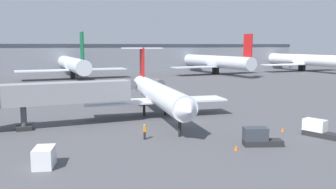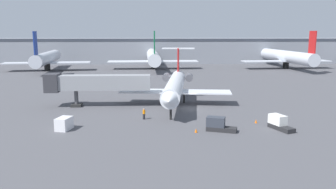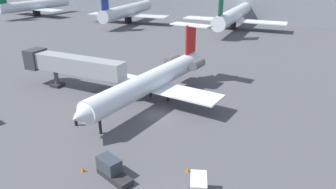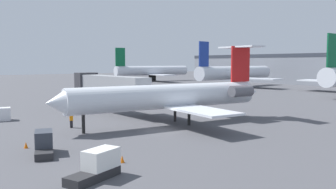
# 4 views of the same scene
# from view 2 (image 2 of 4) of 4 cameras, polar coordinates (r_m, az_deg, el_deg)

# --- Properties ---
(ground_plane) EXTENTS (400.00, 400.00, 0.10)m
(ground_plane) POSITION_cam_2_polar(r_m,az_deg,el_deg) (59.43, 3.71, -2.36)
(ground_plane) COLOR #4C4C51
(regional_jet) EXTENTS (20.64, 29.53, 9.85)m
(regional_jet) POSITION_cam_2_polar(r_m,az_deg,el_deg) (62.10, 1.22, 1.58)
(regional_jet) COLOR silver
(regional_jet) RESTS_ON ground_plane
(jet_bridge) EXTENTS (18.39, 3.22, 5.92)m
(jet_bridge) POSITION_cam_2_polar(r_m,az_deg,el_deg) (61.52, -12.63, 1.92)
(jet_bridge) COLOR gray
(jet_bridge) RESTS_ON ground_plane
(ground_crew_marshaller) EXTENTS (0.38, 0.47, 1.69)m
(ground_crew_marshaller) POSITION_cam_2_polar(r_m,az_deg,el_deg) (51.72, -4.06, -3.25)
(ground_crew_marshaller) COLOR black
(ground_crew_marshaller) RESTS_ON ground_plane
(baggage_tug_lead) EXTENTS (2.75, 4.24, 1.90)m
(baggage_tug_lead) POSITION_cam_2_polar(r_m,az_deg,el_deg) (48.87, 18.17, -4.57)
(baggage_tug_lead) COLOR #262628
(baggage_tug_lead) RESTS_ON ground_plane
(baggage_tug_trailing) EXTENTS (4.24, 2.60, 1.90)m
(baggage_tug_trailing) POSITION_cam_2_polar(r_m,az_deg,el_deg) (46.01, 8.43, -5.07)
(baggage_tug_trailing) COLOR #262628
(baggage_tug_trailing) RESTS_ON ground_plane
(cargo_container_uld) EXTENTS (2.13, 2.73, 1.70)m
(cargo_container_uld) POSITION_cam_2_polar(r_m,az_deg,el_deg) (48.22, -17.05, -4.70)
(cargo_container_uld) COLOR silver
(cargo_container_uld) RESTS_ON ground_plane
(traffic_cone_near) EXTENTS (0.36, 0.36, 0.55)m
(traffic_cone_near) POSITION_cam_2_polar(r_m,az_deg,el_deg) (51.21, 14.56, -4.37)
(traffic_cone_near) COLOR orange
(traffic_cone_near) RESTS_ON ground_plane
(traffic_cone_mid) EXTENTS (0.36, 0.36, 0.55)m
(traffic_cone_mid) POSITION_cam_2_polar(r_m,az_deg,el_deg) (45.16, 4.73, -6.03)
(traffic_cone_mid) COLOR orange
(traffic_cone_mid) RESTS_ON ground_plane
(terminal_building) EXTENTS (178.91, 21.41, 10.65)m
(terminal_building) POSITION_cam_2_polar(r_m,az_deg,el_deg) (153.23, 0.34, 7.44)
(terminal_building) COLOR gray
(terminal_building) RESTS_ON ground_plane
(parked_airliner_west_mid) EXTENTS (29.68, 34.97, 13.47)m
(parked_airliner_west_mid) POSITION_cam_2_polar(r_m,az_deg,el_deg) (124.98, -19.71, 5.74)
(parked_airliner_west_mid) COLOR silver
(parked_airliner_west_mid) RESTS_ON ground_plane
(parked_airliner_centre) EXTENTS (32.70, 38.82, 13.59)m
(parked_airliner_centre) POSITION_cam_2_polar(r_m,az_deg,el_deg) (123.94, -2.53, 6.32)
(parked_airliner_centre) COLOR silver
(parked_airliner_centre) RESTS_ON ground_plane
(parked_airliner_east_mid) EXTENTS (32.83, 38.85, 13.62)m
(parked_airliner_east_mid) POSITION_cam_2_polar(r_m,az_deg,el_deg) (132.29, 19.28, 6.02)
(parked_airliner_east_mid) COLOR silver
(parked_airliner_east_mid) RESTS_ON ground_plane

